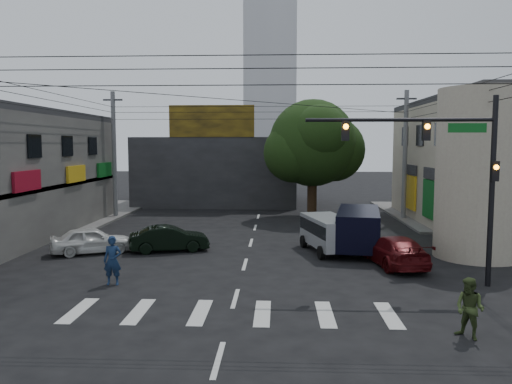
# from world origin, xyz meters

# --- Properties ---
(ground) EXTENTS (160.00, 160.00, 0.00)m
(ground) POSITION_xyz_m (0.00, 0.00, 0.00)
(ground) COLOR black
(ground) RESTS_ON ground
(sidewalk_far_left) EXTENTS (16.00, 16.00, 0.15)m
(sidewalk_far_left) POSITION_xyz_m (-18.00, 18.00, 0.07)
(sidewalk_far_left) COLOR #514F4C
(sidewalk_far_left) RESTS_ON ground
(sidewalk_far_right) EXTENTS (16.00, 16.00, 0.15)m
(sidewalk_far_right) POSITION_xyz_m (18.00, 18.00, 0.07)
(sidewalk_far_right) COLOR #514F4C
(sidewalk_far_right) RESTS_ON ground
(corner_column) EXTENTS (4.00, 4.00, 8.00)m
(corner_column) POSITION_xyz_m (11.00, 4.00, 4.00)
(corner_column) COLOR gray
(corner_column) RESTS_ON ground
(building_far) EXTENTS (14.00, 10.00, 6.00)m
(building_far) POSITION_xyz_m (-4.00, 26.00, 3.00)
(building_far) COLOR #232326
(building_far) RESTS_ON ground
(billboard) EXTENTS (7.00, 0.30, 2.60)m
(billboard) POSITION_xyz_m (-4.00, 21.10, 7.30)
(billboard) COLOR olive
(billboard) RESTS_ON building_far
(tower_distant) EXTENTS (9.00, 9.00, 44.00)m
(tower_distant) POSITION_xyz_m (0.00, 70.00, 22.00)
(tower_distant) COLOR silver
(tower_distant) RESTS_ON ground
(street_tree) EXTENTS (6.40, 6.40, 8.70)m
(street_tree) POSITION_xyz_m (4.00, 17.00, 5.47)
(street_tree) COLOR black
(street_tree) RESTS_ON ground
(traffic_gantry) EXTENTS (7.10, 0.35, 7.20)m
(traffic_gantry) POSITION_xyz_m (7.82, -1.00, 4.83)
(traffic_gantry) COLOR black
(traffic_gantry) RESTS_ON ground
(utility_pole_far_left) EXTENTS (0.32, 0.32, 9.20)m
(utility_pole_far_left) POSITION_xyz_m (-10.50, 16.00, 4.60)
(utility_pole_far_left) COLOR #59595B
(utility_pole_far_left) RESTS_ON ground
(utility_pole_far_right) EXTENTS (0.32, 0.32, 9.20)m
(utility_pole_far_right) POSITION_xyz_m (10.50, 16.00, 4.60)
(utility_pole_far_right) COLOR #59595B
(utility_pole_far_right) RESTS_ON ground
(dark_sedan) EXTENTS (3.45, 4.66, 1.30)m
(dark_sedan) POSITION_xyz_m (-4.01, 4.64, 0.65)
(dark_sedan) COLOR black
(dark_sedan) RESTS_ON ground
(white_compact) EXTENTS (4.48, 5.04, 1.32)m
(white_compact) POSITION_xyz_m (-7.76, 4.00, 0.66)
(white_compact) COLOR silver
(white_compact) RESTS_ON ground
(maroon_sedan) EXTENTS (3.37, 5.21, 1.34)m
(maroon_sedan) POSITION_xyz_m (6.66, 2.13, 0.67)
(maroon_sedan) COLOR #480A0C
(maroon_sedan) RESTS_ON ground
(silver_minivan) EXTENTS (4.95, 3.70, 1.77)m
(silver_minivan) POSITION_xyz_m (4.01, 4.72, 0.89)
(silver_minivan) COLOR #9B9FA3
(silver_minivan) RESTS_ON ground
(navy_van) EXTENTS (5.92, 3.74, 2.10)m
(navy_van) POSITION_xyz_m (5.53, 5.05, 1.05)
(navy_van) COLOR black
(navy_van) RESTS_ON ground
(traffic_officer) EXTENTS (0.74, 0.53, 1.89)m
(traffic_officer) POSITION_xyz_m (-4.86, -1.46, 0.95)
(traffic_officer) COLOR #142646
(traffic_officer) RESTS_ON ground
(pedestrian_olive) EXTENTS (1.48, 1.48, 1.72)m
(pedestrian_olive) POSITION_xyz_m (6.80, -6.31, 0.86)
(pedestrian_olive) COLOR #32411E
(pedestrian_olive) RESTS_ON ground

